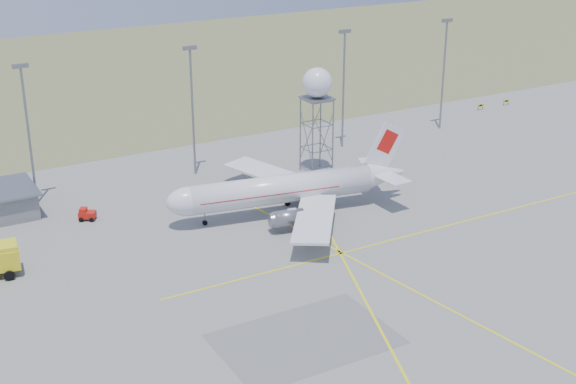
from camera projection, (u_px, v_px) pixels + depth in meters
ground at (556, 356)px, 79.34m from camera, size 400.00×400.00×0.00m
grass_strip at (110, 74)px, 192.49m from camera, size 400.00×120.00×0.03m
mast_a at (27, 123)px, 112.13m from camera, size 2.20×0.50×20.50m
mast_b at (192, 100)px, 123.65m from camera, size 2.20×0.50×20.50m
mast_c at (344, 79)px, 136.56m from camera, size 2.20×0.50×20.50m
mast_d at (444, 65)px, 146.69m from camera, size 2.20×0.50×20.50m
taxi_sign_near at (481, 106)px, 162.83m from camera, size 1.60×0.17×1.20m
taxi_sign_far at (506, 101)px, 166.06m from camera, size 1.60×0.17×1.20m
airliner_main at (285, 189)px, 111.48m from camera, size 35.28×33.89×12.03m
radar_tower at (317, 115)px, 125.34m from camera, size 4.69×4.69×17.00m
baggage_tug at (87, 215)px, 110.59m from camera, size 2.69×2.60×1.75m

